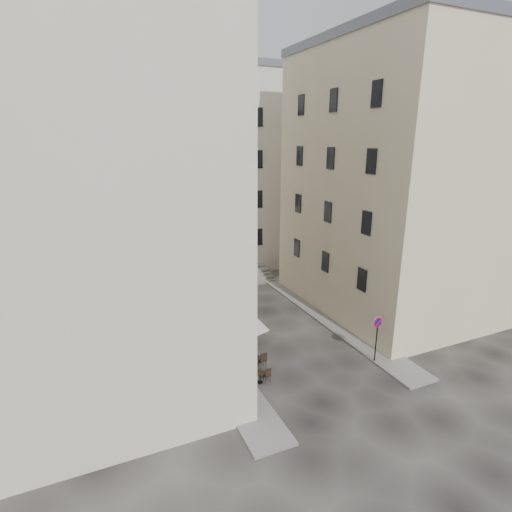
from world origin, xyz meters
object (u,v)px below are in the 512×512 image
no_parking_sign (377,331)px  bistro_table_a (260,376)px  bistro_table_b (254,362)px  pedestrian (238,319)px

no_parking_sign → bistro_table_a: size_ratio=2.49×
bistro_table_b → pedestrian: bearing=78.9°
no_parking_sign → pedestrian: no_parking_sign is taller
no_parking_sign → bistro_table_a: (-6.78, 0.84, -1.59)m
bistro_table_a → no_parking_sign: bearing=-7.1°
pedestrian → no_parking_sign: bearing=120.4°
no_parking_sign → bistro_table_b: bearing=156.0°
bistro_table_a → bistro_table_b: size_ratio=0.83×
no_parking_sign → pedestrian: (-5.63, 6.76, -1.13)m
pedestrian → bistro_table_b: bearing=69.5°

